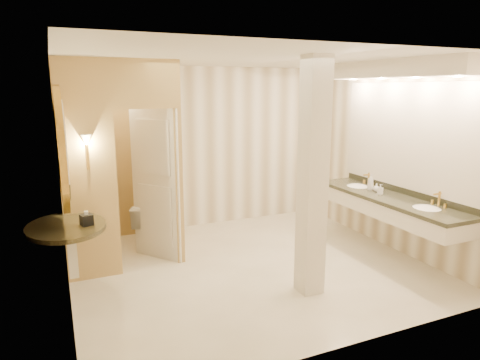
{
  "coord_description": "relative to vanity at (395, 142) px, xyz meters",
  "views": [
    {
      "loc": [
        -2.28,
        -4.86,
        2.35
      ],
      "look_at": [
        -0.06,
        0.2,
        1.16
      ],
      "focal_mm": 32.0,
      "sensor_mm": 36.0,
      "label": 1
    }
  ],
  "objects": [
    {
      "name": "wall_sconce",
      "position": [
        -3.9,
        0.83,
        0.1
      ],
      "size": [
        0.14,
        0.14,
        0.42
      ],
      "color": "gold",
      "rests_on": "toilet_closet"
    },
    {
      "name": "soap_bottle_c",
      "position": [
        -0.03,
        0.39,
        -0.64
      ],
      "size": [
        0.1,
        0.1,
        0.24
      ],
      "primitive_type": "imported",
      "rotation": [
        0.0,
        0.0,
        0.16
      ],
      "color": "#C6B28C",
      "rests_on": "vanity"
    },
    {
      "name": "floor",
      "position": [
        -1.98,
        0.4,
        -1.63
      ],
      "size": [
        4.5,
        4.5,
        0.0
      ],
      "primitive_type": "plane",
      "color": "white",
      "rests_on": "ground"
    },
    {
      "name": "tissue_box",
      "position": [
        -4.0,
        0.32,
        -0.69
      ],
      "size": [
        0.15,
        0.15,
        0.12
      ],
      "primitive_type": "cube",
      "rotation": [
        0.0,
        0.0,
        0.28
      ],
      "color": "black",
      "rests_on": "console_shelf"
    },
    {
      "name": "pillar",
      "position": [
        -1.63,
        -0.5,
        -0.28
      ],
      "size": [
        0.26,
        0.26,
        2.7
      ],
      "primitive_type": "cube",
      "color": "beige",
      "rests_on": "floor"
    },
    {
      "name": "soap_bottle_b",
      "position": [
        -0.01,
        0.29,
        -0.7
      ],
      "size": [
        0.1,
        0.1,
        0.12
      ],
      "primitive_type": "imported",
      "rotation": [
        0.0,
        0.0,
        -0.07
      ],
      "color": "silver",
      "rests_on": "vanity"
    },
    {
      "name": "soap_bottle_a",
      "position": [
        -0.08,
        0.12,
        -0.68
      ],
      "size": [
        0.09,
        0.09,
        0.14
      ],
      "primitive_type": "imported",
      "rotation": [
        0.0,
        0.0,
        0.4
      ],
      "color": "beige",
      "rests_on": "vanity"
    },
    {
      "name": "vanity",
      "position": [
        0.0,
        0.0,
        0.0
      ],
      "size": [
        0.75,
        2.66,
        2.09
      ],
      "color": "beige",
      "rests_on": "floor"
    },
    {
      "name": "ceiling",
      "position": [
        -1.98,
        0.4,
        1.07
      ],
      "size": [
        4.5,
        4.5,
        0.0
      ],
      "primitive_type": "plane",
      "rotation": [
        3.14,
        0.0,
        0.0
      ],
      "color": "white",
      "rests_on": "wall_back"
    },
    {
      "name": "toilet",
      "position": [
        -3.08,
        1.71,
        -1.28
      ],
      "size": [
        0.58,
        0.77,
        0.69
      ],
      "primitive_type": "imported",
      "rotation": [
        0.0,
        0.0,
        2.82
      ],
      "color": "white",
      "rests_on": "floor"
    },
    {
      "name": "wall_left",
      "position": [
        -4.23,
        0.4,
        -0.28
      ],
      "size": [
        0.02,
        4.0,
        2.7
      ],
      "primitive_type": "cube",
      "color": "white",
      "rests_on": "floor"
    },
    {
      "name": "wall_right",
      "position": [
        0.27,
        0.4,
        -0.28
      ],
      "size": [
        0.02,
        4.0,
        2.7
      ],
      "primitive_type": "cube",
      "color": "white",
      "rests_on": "floor"
    },
    {
      "name": "wall_back",
      "position": [
        -1.98,
        2.4,
        -0.28
      ],
      "size": [
        4.5,
        0.02,
        2.7
      ],
      "primitive_type": "cube",
      "color": "white",
      "rests_on": "floor"
    },
    {
      "name": "console_shelf",
      "position": [
        -4.19,
        0.43,
        -0.28
      ],
      "size": [
        1.06,
        1.06,
        1.98
      ],
      "color": "black",
      "rests_on": "floor"
    },
    {
      "name": "toilet_closet",
      "position": [
        -3.11,
        1.36,
        -0.24
      ],
      "size": [
        1.5,
        1.55,
        2.7
      ],
      "color": "#D9C071",
      "rests_on": "floor"
    },
    {
      "name": "wall_front",
      "position": [
        -1.98,
        -1.6,
        -0.28
      ],
      "size": [
        4.5,
        0.02,
        2.7
      ],
      "primitive_type": "cube",
      "color": "white",
      "rests_on": "floor"
    }
  ]
}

